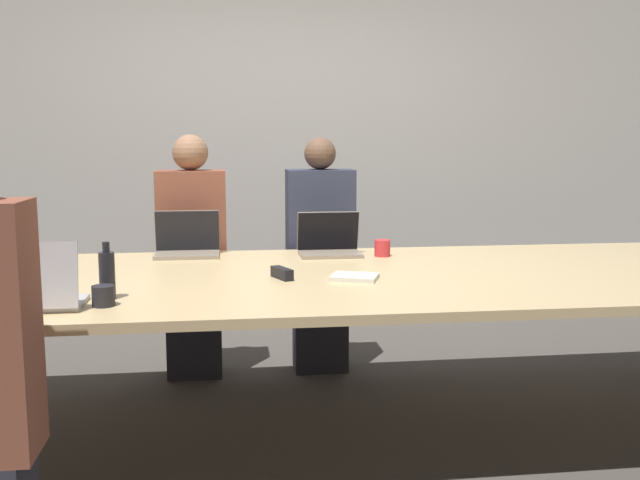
{
  "coord_description": "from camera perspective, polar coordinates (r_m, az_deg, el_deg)",
  "views": [
    {
      "loc": [
        -0.36,
        -3.25,
        1.4
      ],
      "look_at": [
        0.08,
        0.1,
        0.93
      ],
      "focal_mm": 40.0,
      "sensor_mm": 36.0,
      "label": 1
    }
  ],
  "objects": [
    {
      "name": "stapler",
      "position": [
        3.24,
        -3.06,
        -2.67
      ],
      "size": [
        0.1,
        0.16,
        0.05
      ],
      "rotation": [
        0.0,
        0.0,
        0.39
      ],
      "color": "black",
      "rests_on": "conference_table"
    },
    {
      "name": "person_far_center",
      "position": [
        4.32,
        0.0,
        -1.56
      ],
      "size": [
        0.4,
        0.24,
        1.42
      ],
      "color": "#2D2D38",
      "rests_on": "ground_plane"
    },
    {
      "name": "curtain_wall",
      "position": [
        5.31,
        -3.68,
        7.94
      ],
      "size": [
        12.0,
        0.06,
        2.8
      ],
      "color": "beige",
      "rests_on": "ground_plane"
    },
    {
      "name": "ground_plane",
      "position": [
        3.56,
        -1.12,
        -15.26
      ],
      "size": [
        24.0,
        24.0,
        0.0
      ],
      "primitive_type": "plane",
      "color": "#4C4742"
    },
    {
      "name": "laptop_far_midleft",
      "position": [
        3.95,
        -10.57,
        -0.21
      ],
      "size": [
        0.35,
        0.24,
        0.24
      ],
      "color": "gray",
      "rests_on": "conference_table"
    },
    {
      "name": "cup_far_center",
      "position": [
        3.87,
        5.01,
        -0.65
      ],
      "size": [
        0.09,
        0.09,
        0.09
      ],
      "color": "red",
      "rests_on": "conference_table"
    },
    {
      "name": "laptop_far_center",
      "position": [
        3.9,
        0.74,
        -0.2
      ],
      "size": [
        0.34,
        0.23,
        0.24
      ],
      "color": "gray",
      "rests_on": "conference_table"
    },
    {
      "name": "notebook",
      "position": [
        3.23,
        2.78,
        -2.98
      ],
      "size": [
        0.25,
        0.23,
        0.02
      ],
      "rotation": [
        0.0,
        0.0,
        -0.36
      ],
      "color": "silver",
      "rests_on": "conference_table"
    },
    {
      "name": "cup_near_left",
      "position": [
        2.83,
        -16.95,
        -4.3
      ],
      "size": [
        0.09,
        0.09,
        0.08
      ],
      "color": "#232328",
      "rests_on": "conference_table"
    },
    {
      "name": "laptop_near_left",
      "position": [
        2.84,
        -21.73,
        -3.73
      ],
      "size": [
        0.32,
        0.25,
        0.26
      ],
      "rotation": [
        0.0,
        0.0,
        3.14
      ],
      "color": "#B7B7BC",
      "rests_on": "conference_table"
    },
    {
      "name": "laptop_far_left",
      "position": [
        4.09,
        -24.13,
        -0.4
      ],
      "size": [
        0.32,
        0.27,
        0.27
      ],
      "color": "#B7B7BC",
      "rests_on": "conference_table"
    },
    {
      "name": "conference_table",
      "position": [
        3.33,
        -1.16,
        -3.55
      ],
      "size": [
        4.72,
        1.58,
        0.78
      ],
      "color": "#D6B77F",
      "rests_on": "ground_plane"
    },
    {
      "name": "bottle_near_left",
      "position": [
        2.93,
        -16.67,
        -2.67
      ],
      "size": [
        0.06,
        0.06,
        0.23
      ],
      "color": "black",
      "rests_on": "conference_table"
    },
    {
      "name": "person_far_midleft",
      "position": [
        4.28,
        -10.14,
        -1.64
      ],
      "size": [
        0.4,
        0.24,
        1.44
      ],
      "color": "#2D2D38",
      "rests_on": "ground_plane"
    }
  ]
}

